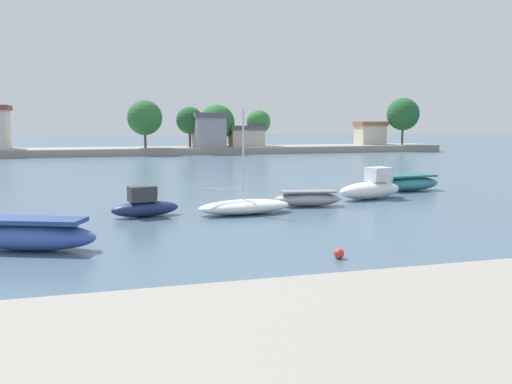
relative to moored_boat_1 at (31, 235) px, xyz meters
name	(u,v)px	position (x,y,z in m)	size (l,w,h in m)	color
ground_plane	(309,303)	(7.64, -8.47, -0.57)	(400.00, 400.00, 0.00)	#476075
moored_boat_1	(31,235)	(0.00, 0.00, 0.00)	(5.20, 3.28, 1.20)	#3856A8
moored_boat_2	(145,205)	(4.67, 6.23, 0.00)	(3.57, 1.77, 1.54)	navy
moored_boat_3	(245,206)	(9.67, 5.62, -0.18)	(5.13, 2.25, 5.35)	white
moored_boat_4	(308,199)	(13.80, 7.22, -0.15)	(3.99, 1.90, 0.88)	#9E9EA3
moored_boat_5	(371,188)	(18.67, 8.92, 0.11)	(4.90, 2.72, 1.93)	white
moored_boat_6	(410,183)	(23.19, 11.84, -0.05)	(4.78, 2.02, 1.10)	teal
mooring_buoy_0	(75,223)	(1.39, 4.06, -0.37)	(0.41, 0.41, 0.41)	yellow
mooring_buoy_1	(339,254)	(10.38, -4.37, -0.39)	(0.36, 0.36, 0.36)	red
distant_shoreline	(147,135)	(9.70, 61.86, 2.26)	(98.92, 8.59, 8.82)	gray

